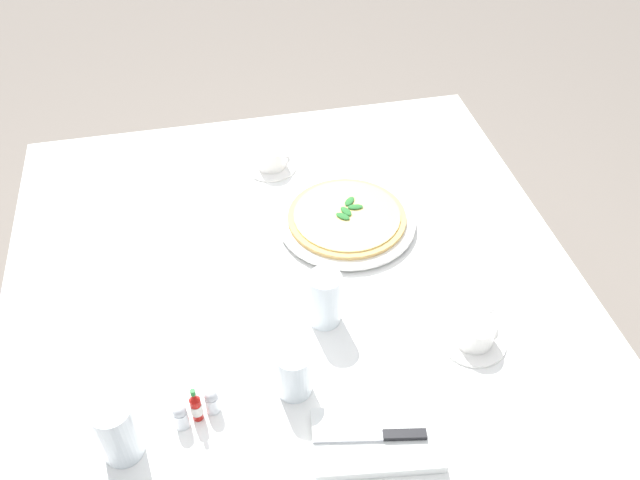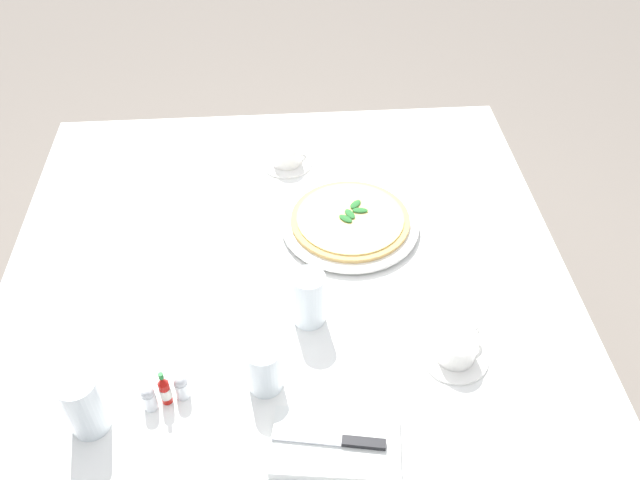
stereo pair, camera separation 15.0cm
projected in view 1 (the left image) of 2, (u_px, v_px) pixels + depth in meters
ground_plane at (299, 447)px, 1.99m from camera, size 8.00×8.00×0.00m
dining_table at (293, 307)px, 1.55m from camera, size 1.23×1.23×0.76m
pizza_plate at (347, 221)px, 1.57m from camera, size 0.32×0.32×0.02m
pizza at (347, 216)px, 1.56m from camera, size 0.28×0.28×0.02m
coffee_cup_right_edge at (475, 333)px, 1.31m from camera, size 0.13×0.13×0.06m
coffee_cup_near_right at (271, 159)px, 1.72m from camera, size 0.13×0.13×0.06m
water_glass_far_right at (294, 375)px, 1.21m from camera, size 0.07×0.07×0.10m
water_glass_center_back at (325, 300)px, 1.33m from camera, size 0.07×0.07×0.12m
water_glass_far_left at (118, 433)px, 1.11m from camera, size 0.07×0.07×0.13m
napkin_folded at (376, 440)px, 1.15m from camera, size 0.24×0.16×0.02m
dinner_knife at (375, 436)px, 1.15m from camera, size 0.20×0.05×0.01m
hot_sauce_bottle at (196, 406)px, 1.18m from camera, size 0.02×0.02×0.08m
salt_shaker at (181, 417)px, 1.17m from camera, size 0.03×0.03×0.06m
pepper_shaker at (212, 402)px, 1.19m from camera, size 0.03×0.03×0.06m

